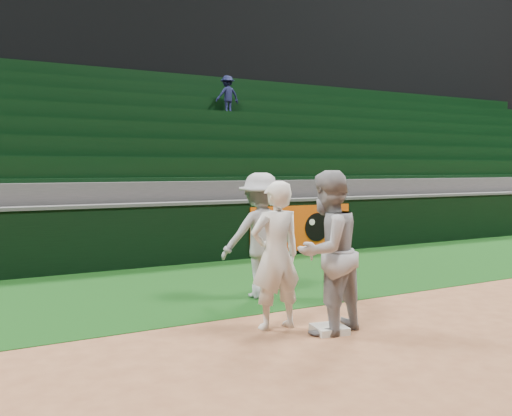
{
  "coord_description": "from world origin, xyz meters",
  "views": [
    {
      "loc": [
        -4.04,
        -5.53,
        1.93
      ],
      "look_at": [
        0.33,
        2.3,
        1.3
      ],
      "focal_mm": 40.0,
      "sensor_mm": 36.0,
      "label": 1
    }
  ],
  "objects": [
    {
      "name": "first_base",
      "position": [
        -0.09,
        -0.22,
        0.04
      ],
      "size": [
        0.42,
        0.42,
        0.08
      ],
      "primitive_type": "cube",
      "rotation": [
        0.0,
        0.0,
        -0.17
      ],
      "color": "silver",
      "rests_on": "ground"
    },
    {
      "name": "base_coach",
      "position": [
        0.12,
        1.77,
        0.93
      ],
      "size": [
        1.28,
        0.84,
        1.85
      ],
      "primitive_type": "imported",
      "rotation": [
        0.0,
        0.0,
        3.01
      ],
      "color": "#90929C",
      "rests_on": "foul_grass"
    },
    {
      "name": "stadium_seating",
      "position": [
        -0.01,
        8.97,
        1.7
      ],
      "size": [
        36.0,
        5.95,
        4.85
      ],
      "color": "#39393B",
      "rests_on": "ground"
    },
    {
      "name": "first_baseman",
      "position": [
        -0.54,
        0.25,
        0.89
      ],
      "size": [
        0.67,
        0.46,
        1.78
      ],
      "primitive_type": "imported",
      "rotation": [
        0.0,
        0.0,
        3.09
      ],
      "color": "silver",
      "rests_on": "ground"
    },
    {
      "name": "upper_deck",
      "position": [
        0.0,
        17.45,
        6.0
      ],
      "size": [
        40.0,
        12.0,
        12.0
      ],
      "primitive_type": "cube",
      "color": "black",
      "rests_on": "ground"
    },
    {
      "name": "field_wall",
      "position": [
        0.03,
        5.2,
        0.63
      ],
      "size": [
        36.0,
        0.45,
        1.25
      ],
      "color": "black",
      "rests_on": "ground"
    },
    {
      "name": "baserunner",
      "position": [
        -0.1,
        -0.18,
        0.95
      ],
      "size": [
        1.09,
        0.95,
        1.9
      ],
      "primitive_type": "imported",
      "rotation": [
        0.0,
        0.0,
        3.43
      ],
      "color": "gray",
      "rests_on": "ground"
    },
    {
      "name": "ground",
      "position": [
        0.0,
        0.0,
        0.0
      ],
      "size": [
        70.0,
        70.0,
        0.0
      ],
      "primitive_type": "plane",
      "color": "brown",
      "rests_on": "ground"
    },
    {
      "name": "foul_grass",
      "position": [
        0.0,
        3.0,
        0.0
      ],
      "size": [
        36.0,
        4.2,
        0.01
      ],
      "primitive_type": "cube",
      "color": "black",
      "rests_on": "ground"
    }
  ]
}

